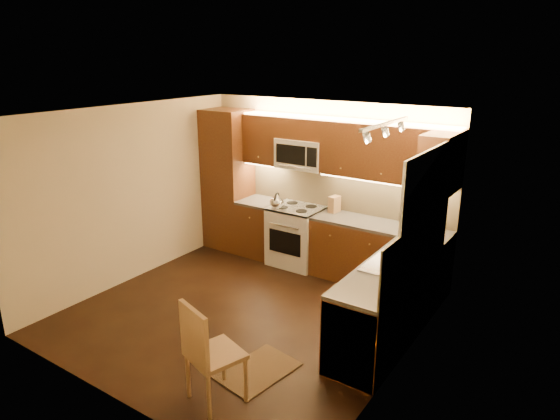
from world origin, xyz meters
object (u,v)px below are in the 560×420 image
Objects in this scene: microwave at (302,154)px; dining_chair at (215,352)px; stove at (296,236)px; soap_bottle at (434,241)px; sink at (395,257)px; kettle at (277,200)px; toaster_oven at (423,220)px; knife_block at (334,204)px.

dining_chair is (1.08, -3.27, -1.20)m from microwave.
stove is 2.33m from soap_bottle.
sink is 3.43× the size of kettle.
toaster_oven is at bearing 95.44° from soap_bottle.
microwave reaches higher than kettle.
knife_block reaches higher than toaster_oven.
kettle is (-0.21, -0.36, -0.67)m from microwave.
kettle is 1.25× the size of soap_bottle.
microwave is at bearing 175.72° from toaster_oven.
soap_bottle is (2.22, -0.46, 0.54)m from stove.
sink is at bearing 83.73° from dining_chair.
toaster_oven is 0.34× the size of dining_chair.
toaster_oven is (1.87, 0.19, 0.55)m from stove.
microwave is 3.78× the size of soap_bottle.
toaster_oven reaches higher than stove.
knife_block reaches higher than soap_bottle.
soap_bottle is (0.22, 0.66, 0.03)m from sink.
dining_chair is at bearing -109.38° from toaster_oven.
toaster_oven is 0.74m from soap_bottle.
sink reaches higher than dining_chair.
toaster_oven reaches higher than sink.
dining_chair is (-0.79, -3.33, -0.49)m from toaster_oven.
dining_chair reaches higher than stove.
kettle is 3.23m from dining_chair.
kettle is (-0.21, -0.23, 0.59)m from stove.
soap_bottle reaches higher than sink.
soap_bottle is at bearing 85.15° from dining_chair.
toaster_oven is (1.87, 0.06, -0.71)m from microwave.
stove is 3.67× the size of kettle.
toaster_oven is at bearing 1.77° from microwave.
stove is 3.80× the size of knife_block.
microwave is 3.03× the size of kettle.
kettle reaches higher than knife_block.
toaster_oven reaches higher than soap_bottle.
kettle is at bearing 151.45° from soap_bottle.
soap_bottle is (2.44, -0.24, -0.04)m from kettle.
microwave is (0.00, 0.14, 1.26)m from stove.
microwave is 2.48m from sink.
stove is at bearing -155.35° from knife_block.
microwave is at bearing 126.58° from dining_chair.
stove is at bearing 179.84° from toaster_oven.
sink is (2.00, -1.26, -0.74)m from microwave.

